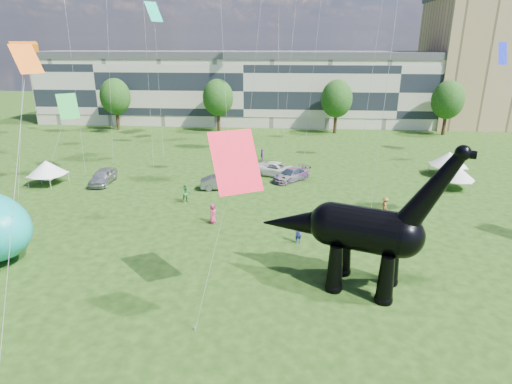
{
  "coord_description": "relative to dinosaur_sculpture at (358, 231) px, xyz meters",
  "views": [
    {
      "loc": [
        0.22,
        -20.12,
        15.06
      ],
      "look_at": [
        -1.98,
        8.0,
        5.0
      ],
      "focal_mm": 30.0,
      "sensor_mm": 36.0,
      "label": 1
    }
  ],
  "objects": [
    {
      "name": "tree_far_right",
      "position": [
        21.36,
        48.48,
        2.44
      ],
      "size": [
        5.2,
        5.2,
        9.44
      ],
      "color": "#382314",
      "rests_on": "ground"
    },
    {
      "name": "terrace_row",
      "position": [
        -12.64,
        57.48,
        2.14
      ],
      "size": [
        78.0,
        11.0,
        12.0
      ],
      "primitive_type": "cube",
      "color": "beige",
      "rests_on": "ground"
    },
    {
      "name": "tree_far_left",
      "position": [
        -34.64,
        48.48,
        2.44
      ],
      "size": [
        5.2,
        5.2,
        9.44
      ],
      "color": "#382314",
      "rests_on": "ground"
    },
    {
      "name": "car_silver",
      "position": [
        -24.83,
        18.95,
        -3.03
      ],
      "size": [
        2.13,
        4.93,
        1.66
      ],
      "primitive_type": "imported",
      "rotation": [
        0.0,
        0.0,
        0.04
      ],
      "color": "#B4B5BA",
      "rests_on": "ground"
    },
    {
      "name": "car_grey",
      "position": [
        -11.44,
        18.15,
        -3.11
      ],
      "size": [
        4.69,
        2.26,
        1.48
      ],
      "primitive_type": "imported",
      "rotation": [
        0.0,
        0.0,
        1.73
      ],
      "color": "slate",
      "rests_on": "ground"
    },
    {
      "name": "apartment_block",
      "position": [
        35.36,
        60.48,
        7.14
      ],
      "size": [
        28.0,
        18.0,
        22.0
      ],
      "primitive_type": "cube",
      "color": "tan",
      "rests_on": "ground"
    },
    {
      "name": "gazebo_left",
      "position": [
        -30.7,
        18.18,
        -1.94
      ],
      "size": [
        4.58,
        4.58,
        2.73
      ],
      "rotation": [
        0.0,
        0.0,
        -0.19
      ],
      "color": "white",
      "rests_on": "ground"
    },
    {
      "name": "dinosaur_sculpture",
      "position": [
        0.0,
        0.0,
        0.0
      ],
      "size": [
        12.28,
        6.06,
        10.21
      ],
      "rotation": [
        0.0,
        0.0,
        -0.35
      ],
      "color": "black",
      "rests_on": "ground"
    },
    {
      "name": "ground",
      "position": [
        -4.64,
        -4.52,
        -3.86
      ],
      "size": [
        220.0,
        220.0,
        0.0
      ],
      "primitive_type": "plane",
      "color": "#16330C",
      "rests_on": "ground"
    },
    {
      "name": "tree_mid_left",
      "position": [
        -16.64,
        48.48,
        2.44
      ],
      "size": [
        5.2,
        5.2,
        9.44
      ],
      "color": "#382314",
      "rests_on": "ground"
    },
    {
      "name": "car_dark",
      "position": [
        -4.06,
        21.64,
        -3.15
      ],
      "size": [
        4.75,
        4.86,
        1.4
      ],
      "primitive_type": "imported",
      "rotation": [
        0.0,
        0.0,
        -0.76
      ],
      "color": "#595960",
      "rests_on": "ground"
    },
    {
      "name": "tree_mid_right",
      "position": [
        3.36,
        48.48,
        2.44
      ],
      "size": [
        5.2,
        5.2,
        9.44
      ],
      "color": "#382314",
      "rests_on": "ground"
    },
    {
      "name": "car_white",
      "position": [
        -5.65,
        23.42,
        -3.08
      ],
      "size": [
        6.13,
        4.58,
        1.55
      ],
      "primitive_type": "imported",
      "rotation": [
        0.0,
        0.0,
        1.16
      ],
      "color": "white",
      "rests_on": "ground"
    },
    {
      "name": "gazebo_near",
      "position": [
        13.43,
        20.26,
        -2.06
      ],
      "size": [
        4.39,
        4.39,
        2.56
      ],
      "rotation": [
        0.0,
        0.0,
        -0.22
      ],
      "color": "silver",
      "rests_on": "ground"
    },
    {
      "name": "visitors",
      "position": [
        -6.08,
        11.31,
        -3.02
      ],
      "size": [
        47.9,
        44.1,
        1.85
      ],
      "color": "#AB7355",
      "rests_on": "ground"
    },
    {
      "name": "gazebo_far",
      "position": [
        14.22,
        25.09,
        -1.86
      ],
      "size": [
        4.81,
        4.81,
        2.84
      ],
      "rotation": [
        0.0,
        0.0,
        0.21
      ],
      "color": "white",
      "rests_on": "ground"
    }
  ]
}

